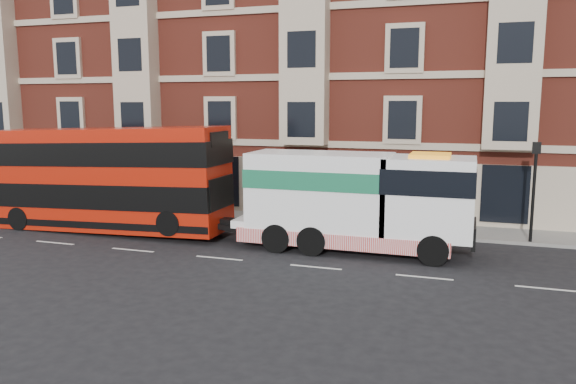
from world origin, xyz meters
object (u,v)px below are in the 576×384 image
(box_van, at_px, (7,198))
(double_decker_bus, at_px, (105,177))
(pedestrian, at_px, (88,194))
(tow_truck, at_px, (352,200))

(box_van, bearing_deg, double_decker_bus, -14.17)
(double_decker_bus, bearing_deg, pedestrian, 137.72)
(tow_truck, height_order, box_van, tow_truck)
(tow_truck, relative_size, box_van, 1.87)
(double_decker_bus, xyz_separation_m, box_van, (-6.22, 0.14, -1.36))
(double_decker_bus, height_order, box_van, double_decker_bus)
(pedestrian, bearing_deg, double_decker_bus, -21.19)
(tow_truck, distance_m, pedestrian, 16.09)
(tow_truck, bearing_deg, double_decker_bus, 180.00)
(pedestrian, bearing_deg, tow_truck, 9.18)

